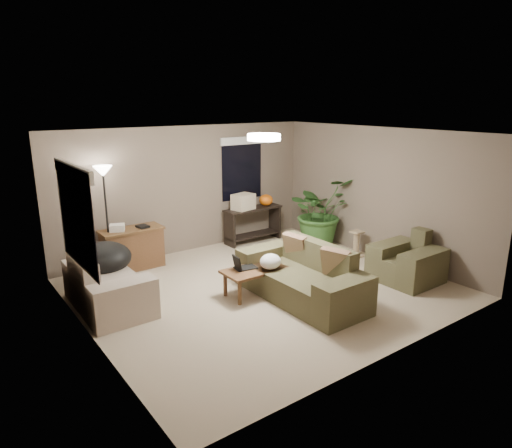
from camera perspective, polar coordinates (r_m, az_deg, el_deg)
room_shell at (r=7.12m, az=0.95°, el=1.21°), size 5.50×5.50×5.50m
main_sofa at (r=7.12m, az=5.83°, el=-6.97°), size 0.95×2.20×0.85m
throw_pillows at (r=7.16m, az=7.43°, el=-3.85°), size 0.35×1.38×0.47m
loveseat at (r=7.11m, az=-18.18°, el=-7.70°), size 0.90×1.60×0.85m
armchair at (r=8.17m, az=18.33°, el=-4.70°), size 0.95×1.00×0.85m
coffee_table at (r=7.21m, az=-0.20°, el=-6.06°), size 1.00×0.55×0.42m
laptop at (r=7.15m, az=-1.76°, el=-5.21°), size 0.39×0.28×0.24m
plastic_bag at (r=7.15m, az=1.81°, el=-4.71°), size 0.36×0.32×0.24m
desk at (r=8.56m, az=-15.18°, el=-2.97°), size 1.10×0.50×0.75m
desk_papers at (r=8.38m, az=-16.34°, el=-0.42°), size 0.71×0.31×0.12m
console_table at (r=9.81m, az=-0.38°, el=0.27°), size 1.30×0.40×0.75m
pumpkin at (r=9.91m, az=1.26°, el=3.01°), size 0.36×0.36×0.24m
cardboard_box at (r=9.56m, az=-1.60°, el=2.80°), size 0.49×0.41×0.33m
papasan_chair at (r=7.69m, az=-18.58°, el=-4.64°), size 0.97×0.97×0.80m
floor_lamp at (r=8.16m, az=-18.47°, el=4.74°), size 0.32×0.32×1.91m
ceiling_fixture at (r=6.93m, az=0.99°, el=10.80°), size 0.50×0.50×0.10m
houseplant at (r=9.63m, az=7.93°, el=0.64°), size 1.31×1.46×1.14m
cat_scratching_post at (r=9.19m, az=12.42°, el=-2.60°), size 0.32×0.32×0.50m
window_left at (r=6.10m, az=-21.77°, el=2.84°), size 0.05×1.56×1.33m
window_back at (r=9.75m, az=-1.76°, el=8.26°), size 1.06×0.05×1.33m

